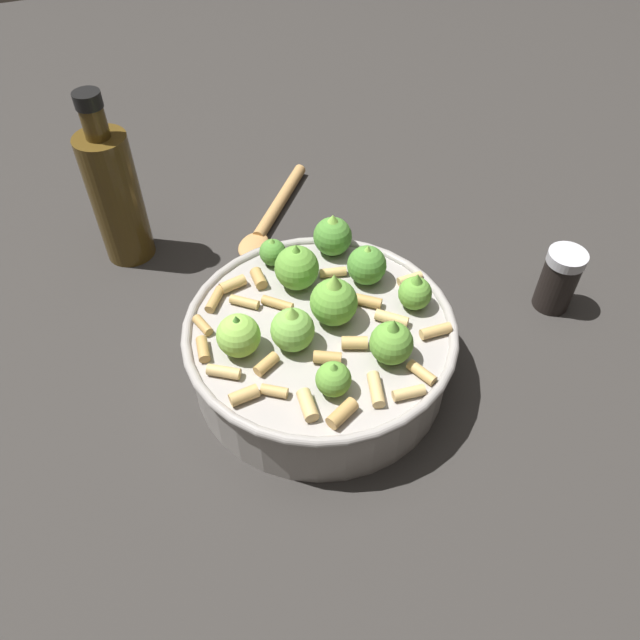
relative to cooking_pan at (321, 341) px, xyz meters
name	(u,v)px	position (x,y,z in m)	size (l,w,h in m)	color
ground_plane	(320,371)	(0.00, 0.00, -0.05)	(2.40, 2.40, 0.00)	#2D2B28
cooking_pan	(321,341)	(0.00, 0.00, 0.00)	(0.27, 0.27, 0.13)	#9E9993
pepper_shaker	(559,279)	(0.28, -0.01, -0.01)	(0.04, 0.04, 0.08)	black
olive_oil_bottle	(115,194)	(-0.15, 0.26, 0.04)	(0.06, 0.06, 0.21)	#4C3814
wooden_spoon	(271,216)	(0.03, 0.26, -0.04)	(0.15, 0.17, 0.02)	#B2844C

